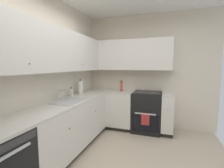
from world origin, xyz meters
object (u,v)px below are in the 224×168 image
Objects in this scene: soap_bottle at (71,92)px; oil_bottle at (121,86)px; oven_range at (147,111)px; paper_towel_roll at (80,87)px.

soap_bottle is 0.72× the size of oil_bottle.
oil_bottle is at bearing 91.75° from oven_range.
paper_towel_roll is 1.30× the size of oil_bottle.
paper_towel_roll is 0.96m from oil_bottle.
soap_bottle is 1.21m from oil_bottle.
oven_range is 4.01× the size of oil_bottle.
oil_bottle is (0.94, -0.76, 0.04)m from soap_bottle.
paper_towel_roll is (-0.63, 1.35, 0.57)m from oven_range.
oven_range is 5.58× the size of soap_bottle.
paper_towel_roll is (0.32, -0.02, 0.06)m from soap_bottle.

